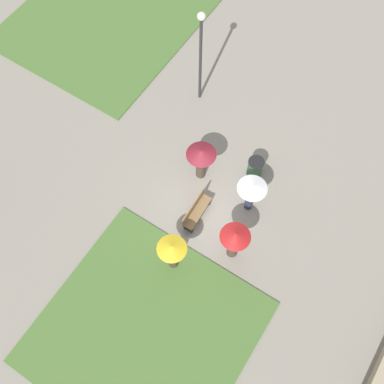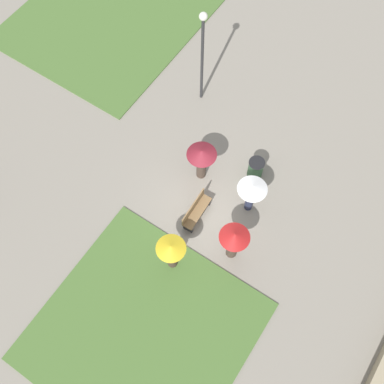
{
  "view_description": "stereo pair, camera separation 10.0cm",
  "coord_description": "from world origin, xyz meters",
  "px_view_note": "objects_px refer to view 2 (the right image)",
  "views": [
    {
      "loc": [
        -7.1,
        -3.97,
        17.05
      ],
      "look_at": [
        -0.48,
        0.31,
        1.16
      ],
      "focal_mm": 45.0,
      "sensor_mm": 36.0,
      "label": 1
    },
    {
      "loc": [
        -7.05,
        -4.05,
        17.05
      ],
      "look_at": [
        -0.48,
        0.31,
        1.16
      ],
      "focal_mm": 45.0,
      "sensor_mm": 36.0,
      "label": 2
    }
  ],
  "objects_px": {
    "crowd_person_red": "(234,240)",
    "crowd_person_yellow": "(171,252)",
    "lamp_post": "(202,48)",
    "crowd_person_maroon": "(202,158)",
    "trash_bin": "(256,168)",
    "crowd_person_white": "(252,191)",
    "park_bench": "(196,210)"
  },
  "relations": [
    {
      "from": "crowd_person_white",
      "to": "trash_bin",
      "type": "bearing_deg",
      "value": 128.93
    },
    {
      "from": "crowd_person_red",
      "to": "trash_bin",
      "type": "bearing_deg",
      "value": 121.37
    },
    {
      "from": "trash_bin",
      "to": "crowd_person_yellow",
      "type": "bearing_deg",
      "value": 172.92
    },
    {
      "from": "park_bench",
      "to": "crowd_person_yellow",
      "type": "xyz_separation_m",
      "value": [
        -2.09,
        -0.37,
        0.84
      ]
    },
    {
      "from": "park_bench",
      "to": "trash_bin",
      "type": "distance_m",
      "value": 2.98
    },
    {
      "from": "park_bench",
      "to": "crowd_person_red",
      "type": "distance_m",
      "value": 2.2
    },
    {
      "from": "lamp_post",
      "to": "crowd_person_white",
      "type": "height_order",
      "value": "lamp_post"
    },
    {
      "from": "lamp_post",
      "to": "crowd_person_red",
      "type": "height_order",
      "value": "lamp_post"
    },
    {
      "from": "crowd_person_red",
      "to": "crowd_person_yellow",
      "type": "xyz_separation_m",
      "value": [
        -1.55,
        1.58,
        -0.03
      ]
    },
    {
      "from": "lamp_post",
      "to": "trash_bin",
      "type": "relative_size",
      "value": 4.96
    },
    {
      "from": "park_bench",
      "to": "crowd_person_yellow",
      "type": "distance_m",
      "value": 2.28
    },
    {
      "from": "park_bench",
      "to": "trash_bin",
      "type": "xyz_separation_m",
      "value": [
        2.82,
        -0.98,
        0.02
      ]
    },
    {
      "from": "trash_bin",
      "to": "crowd_person_maroon",
      "type": "xyz_separation_m",
      "value": [
        -1.2,
        1.78,
        0.85
      ]
    },
    {
      "from": "lamp_post",
      "to": "crowd_person_red",
      "type": "distance_m",
      "value": 7.48
    },
    {
      "from": "crowd_person_red",
      "to": "lamp_post",
      "type": "bearing_deg",
      "value": 147.25
    },
    {
      "from": "park_bench",
      "to": "trash_bin",
      "type": "bearing_deg",
      "value": -21.42
    },
    {
      "from": "crowd_person_red",
      "to": "crowd_person_maroon",
      "type": "distance_m",
      "value": 3.5
    },
    {
      "from": "lamp_post",
      "to": "crowd_person_red",
      "type": "relative_size",
      "value": 2.49
    },
    {
      "from": "lamp_post",
      "to": "crowd_person_maroon",
      "type": "distance_m",
      "value": 4.24
    },
    {
      "from": "park_bench",
      "to": "trash_bin",
      "type": "height_order",
      "value": "trash_bin"
    },
    {
      "from": "lamp_post",
      "to": "crowd_person_maroon",
      "type": "xyz_separation_m",
      "value": [
        -3.26,
        -2.12,
        -1.68
      ]
    },
    {
      "from": "trash_bin",
      "to": "crowd_person_white",
      "type": "relative_size",
      "value": 0.53
    },
    {
      "from": "crowd_person_maroon",
      "to": "crowd_person_red",
      "type": "bearing_deg",
      "value": -129.56
    },
    {
      "from": "park_bench",
      "to": "crowd_person_yellow",
      "type": "height_order",
      "value": "crowd_person_yellow"
    },
    {
      "from": "crowd_person_yellow",
      "to": "crowd_person_maroon",
      "type": "relative_size",
      "value": 1.03
    },
    {
      "from": "crowd_person_red",
      "to": "crowd_person_yellow",
      "type": "height_order",
      "value": "crowd_person_red"
    },
    {
      "from": "crowd_person_white",
      "to": "crowd_person_maroon",
      "type": "xyz_separation_m",
      "value": [
        0.2,
        2.31,
        -0.04
      ]
    },
    {
      "from": "lamp_post",
      "to": "crowd_person_white",
      "type": "xyz_separation_m",
      "value": [
        -3.46,
        -4.44,
        -1.64
      ]
    },
    {
      "from": "crowd_person_yellow",
      "to": "crowd_person_white",
      "type": "bearing_deg",
      "value": -38.85
    },
    {
      "from": "park_bench",
      "to": "crowd_person_maroon",
      "type": "relative_size",
      "value": 0.85
    },
    {
      "from": "park_bench",
      "to": "crowd_person_white",
      "type": "xyz_separation_m",
      "value": [
        1.42,
        -1.51,
        0.91
      ]
    },
    {
      "from": "lamp_post",
      "to": "crowd_person_yellow",
      "type": "bearing_deg",
      "value": -154.69
    }
  ]
}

